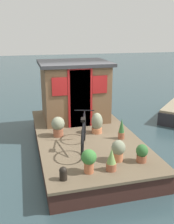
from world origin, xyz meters
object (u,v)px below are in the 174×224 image
Objects in this scene: potted_plant_rosemary at (122,129)px; potted_plant_succulent at (97,123)px; houseboat_cabin at (74,90)px; potted_plant_thyme at (58,126)px; potted_plant_fern at (89,159)px; mooring_bollard at (63,173)px; bicycle at (84,133)px; potted_plant_mint at (118,150)px; potted_plant_lavender at (142,153)px; potted_plant_geranium at (111,160)px.

potted_plant_rosemary is 0.75m from potted_plant_succulent.
potted_plant_succulent is (-1.40, -0.34, -0.65)m from houseboat_cabin.
houseboat_cabin is at bearing -28.70° from potted_plant_thyme.
potted_plant_fern reaches higher than mooring_bollard.
houseboat_cabin reaches higher than potted_plant_fern.
houseboat_cabin is at bearing -15.37° from mooring_bollard.
mooring_bollard is at bearing 164.63° from houseboat_cabin.
potted_plant_mint is (-0.80, -0.59, -0.13)m from bicycle.
houseboat_cabin is 5.33× the size of potted_plant_lavender.
potted_plant_mint is at bearing 179.65° from potted_plant_succulent.
potted_plant_mint is at bearing 70.28° from potted_plant_lavender.
bicycle reaches higher than potted_plant_succulent.
mooring_bollard is at bearing 148.38° from potted_plant_succulent.
mooring_bollard is (-1.26, 0.71, -0.25)m from bicycle.
potted_plant_lavender is at bearing 178.27° from potted_plant_rosemary.
potted_plant_mint is 1.76× the size of mooring_bollard.
potted_plant_lavender is 2.44m from potted_plant_thyme.
bicycle is 3.31× the size of potted_plant_fern.
potted_plant_mint is at bearing -67.16° from potted_plant_fern.
potted_plant_succulent is at bearing -34.47° from bicycle.
houseboat_cabin is at bearing 6.09° from potted_plant_mint.
potted_plant_thyme is at bearing 69.57° from potted_plant_rosemary.
houseboat_cabin is 4.32× the size of potted_plant_fern.
potted_plant_lavender is (0.14, -1.23, -0.08)m from potted_plant_fern.
potted_plant_thyme reaches higher than potted_plant_fern.
bicycle reaches higher than potted_plant_thyme.
potted_plant_fern reaches higher than potted_plant_lavender.
potted_plant_lavender is at bearing -132.41° from bicycle.
potted_plant_thyme is (1.88, 1.56, 0.09)m from potted_plant_lavender.
potted_plant_fern is at bearing 85.98° from potted_plant_geranium.
potted_plant_thyme is at bearing 20.94° from potted_plant_geranium.
potted_plant_geranium is (-2.02, 0.30, -0.05)m from potted_plant_succulent.
potted_plant_thyme is (1.71, 1.07, 0.03)m from potted_plant_mint.
mooring_bollard is (-0.45, 1.30, -0.12)m from potted_plant_mint.
potted_plant_fern is at bearing 159.02° from potted_plant_succulent.
potted_plant_rosemary reaches higher than potted_plant_lavender.
bicycle reaches higher than potted_plant_mint.
potted_plant_thyme is 1.99× the size of mooring_bollard.
potted_plant_fern is 2.13m from potted_plant_succulent.
houseboat_cabin is at bearing -6.47° from bicycle.
potted_plant_thyme reaches higher than potted_plant_mint.
potted_plant_fern is 0.82m from potted_plant_mint.
bicycle is at bearing 36.12° from potted_plant_mint.
bicycle is at bearing 173.53° from houseboat_cabin.
potted_plant_thyme is 2.18m from mooring_bollard.
potted_plant_geranium is (-1.15, -0.30, -0.16)m from bicycle.
mooring_bollard is (-0.10, 1.01, -0.09)m from potted_plant_geranium.
potted_plant_geranium is at bearing 151.22° from potted_plant_rosemary.
potted_plant_rosemary reaches higher than potted_plant_thyme.
potted_plant_mint is 1.00× the size of potted_plant_geranium.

